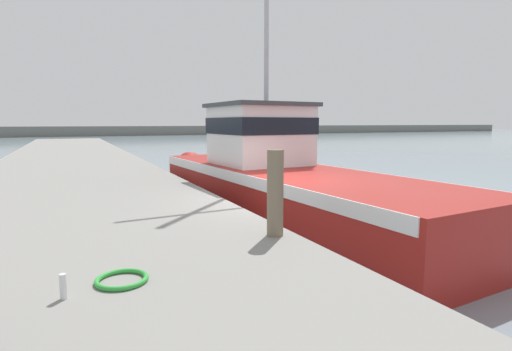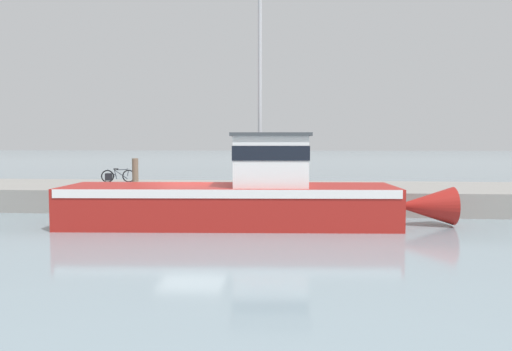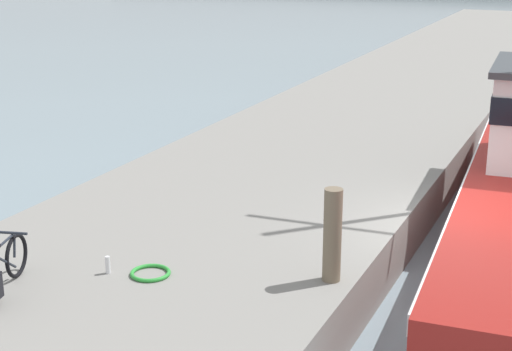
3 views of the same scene
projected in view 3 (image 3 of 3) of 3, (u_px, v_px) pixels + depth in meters
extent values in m
plane|color=gray|center=(467.00, 287.00, 12.98)|extent=(320.00, 320.00, 0.00)
cube|color=gray|center=(238.00, 222.00, 14.51)|extent=(6.20, 80.00, 0.97)
torus|color=black|center=(16.00, 256.00, 10.96)|extent=(0.22, 0.62, 0.63)
cylinder|color=#232833|center=(3.00, 261.00, 10.58)|extent=(0.21, 0.64, 0.49)
cylinder|color=#232833|center=(3.00, 243.00, 10.56)|extent=(0.18, 0.52, 0.05)
cylinder|color=#232833|center=(14.00, 246.00, 10.89)|extent=(0.06, 0.10, 0.32)
cylinder|color=#232833|center=(12.00, 233.00, 10.80)|extent=(0.43, 0.16, 0.04)
cylinder|color=#756651|center=(332.00, 235.00, 10.74)|extent=(0.26, 0.26, 1.34)
torus|color=green|center=(150.00, 273.00, 11.10)|extent=(0.58, 0.58, 0.06)
cylinder|color=silver|center=(108.00, 265.00, 11.12)|extent=(0.07, 0.07, 0.26)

